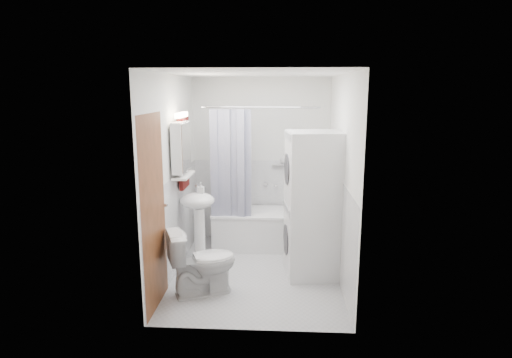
# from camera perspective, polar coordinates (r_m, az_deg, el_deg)

# --- Properties ---
(floor) EXTENTS (2.60, 2.60, 0.00)m
(floor) POSITION_cam_1_polar(r_m,az_deg,el_deg) (5.42, -0.00, -12.36)
(floor) COLOR #B6B5BA
(floor) RESTS_ON ground
(room_walls) EXTENTS (2.60, 2.60, 2.60)m
(room_walls) POSITION_cam_1_polar(r_m,az_deg,el_deg) (5.01, -0.00, 3.38)
(room_walls) COLOR white
(room_walls) RESTS_ON ground
(wainscot) EXTENTS (1.98, 2.58, 2.58)m
(wainscot) POSITION_cam_1_polar(r_m,az_deg,el_deg) (5.49, 0.17, -5.38)
(wainscot) COLOR white
(wainscot) RESTS_ON ground
(door) EXTENTS (0.05, 2.00, 2.00)m
(door) POSITION_cam_1_polar(r_m,az_deg,el_deg) (4.72, -11.99, -3.43)
(door) COLOR brown
(door) RESTS_ON ground
(bathtub) EXTENTS (1.37, 0.65, 0.53)m
(bathtub) POSITION_cam_1_polar(r_m,az_deg,el_deg) (6.18, 0.72, -6.43)
(bathtub) COLOR silver
(bathtub) RESTS_ON ground
(tub_spout) EXTENTS (0.04, 0.12, 0.04)m
(tub_spout) POSITION_cam_1_polar(r_m,az_deg,el_deg) (6.34, 2.67, -0.74)
(tub_spout) COLOR silver
(tub_spout) RESTS_ON room_walls
(curtain_rod) EXTENTS (1.55, 0.02, 0.02)m
(curtain_rod) POSITION_cam_1_polar(r_m,az_deg,el_deg) (5.61, 0.64, 9.54)
(curtain_rod) COLOR silver
(curtain_rod) RESTS_ON room_walls
(shower_curtain) EXTENTS (0.55, 0.02, 1.45)m
(shower_curtain) POSITION_cam_1_polar(r_m,az_deg,el_deg) (5.72, -3.39, 2.00)
(shower_curtain) COLOR #121541
(shower_curtain) RESTS_ON curtain_rod
(sink) EXTENTS (0.44, 0.37, 1.04)m
(sink) POSITION_cam_1_polar(r_m,az_deg,el_deg) (5.50, -7.76, -4.34)
(sink) COLOR white
(sink) RESTS_ON ground
(medicine_cabinet) EXTENTS (0.13, 0.50, 0.71)m
(medicine_cabinet) POSITION_cam_1_polar(r_m,az_deg,el_deg) (5.22, -9.93, 4.42)
(medicine_cabinet) COLOR silver
(medicine_cabinet) RESTS_ON room_walls
(shelf) EXTENTS (0.18, 0.54, 0.02)m
(shelf) POSITION_cam_1_polar(r_m,az_deg,el_deg) (5.28, -9.64, 0.48)
(shelf) COLOR silver
(shelf) RESTS_ON room_walls
(shower_caddy) EXTENTS (0.22, 0.06, 0.02)m
(shower_caddy) POSITION_cam_1_polar(r_m,az_deg,el_deg) (6.28, 3.15, 1.95)
(shower_caddy) COLOR silver
(shower_caddy) RESTS_ON room_walls
(towel) EXTENTS (0.07, 0.38, 0.91)m
(towel) POSITION_cam_1_polar(r_m,az_deg,el_deg) (5.49, -9.65, 3.60)
(towel) COLOR #510B0D
(towel) RESTS_ON room_walls
(washer_dryer) EXTENTS (0.69, 0.69, 1.75)m
(washer_dryer) POSITION_cam_1_polar(r_m,az_deg,el_deg) (5.16, 7.56, -3.42)
(washer_dryer) COLOR silver
(washer_dryer) RESTS_ON ground
(toilet) EXTENTS (0.85, 0.67, 0.73)m
(toilet) POSITION_cam_1_polar(r_m,az_deg,el_deg) (4.82, -7.15, -10.92)
(toilet) COLOR white
(toilet) RESTS_ON ground
(soap_pump) EXTENTS (0.08, 0.17, 0.08)m
(soap_pump) POSITION_cam_1_polar(r_m,az_deg,el_deg) (5.44, -7.35, -1.82)
(soap_pump) COLOR gray
(soap_pump) RESTS_ON sink
(shelf_bottle) EXTENTS (0.07, 0.18, 0.07)m
(shelf_bottle) POSITION_cam_1_polar(r_m,az_deg,el_deg) (5.12, -10.02, 0.68)
(shelf_bottle) COLOR gray
(shelf_bottle) RESTS_ON shelf
(shelf_cup) EXTENTS (0.10, 0.09, 0.10)m
(shelf_cup) POSITION_cam_1_polar(r_m,az_deg,el_deg) (5.38, -9.38, 1.39)
(shelf_cup) COLOR gray
(shelf_cup) RESTS_ON shelf
(shampoo_a) EXTENTS (0.13, 0.17, 0.13)m
(shampoo_a) POSITION_cam_1_polar(r_m,az_deg,el_deg) (6.26, 3.83, 2.63)
(shampoo_a) COLOR gray
(shampoo_a) RESTS_ON shower_caddy
(shampoo_b) EXTENTS (0.08, 0.21, 0.08)m
(shampoo_b) POSITION_cam_1_polar(r_m,az_deg,el_deg) (6.27, 4.93, 2.38)
(shampoo_b) COLOR #252F97
(shampoo_b) RESTS_ON shower_caddy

